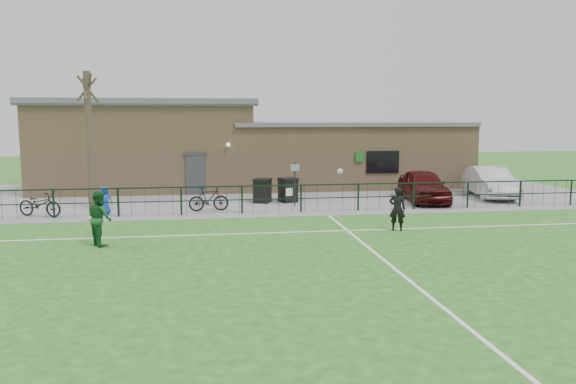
{
  "coord_description": "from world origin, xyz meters",
  "views": [
    {
      "loc": [
        -2.97,
        -15.18,
        4.07
      ],
      "look_at": [
        0.0,
        5.0,
        1.3
      ],
      "focal_mm": 35.0,
      "sensor_mm": 36.0,
      "label": 1
    }
  ],
  "objects": [
    {
      "name": "paving_strip",
      "position": [
        0.0,
        13.5,
        0.01
      ],
      "size": [
        34.0,
        13.0,
        0.02
      ],
      "primitive_type": "cube",
      "color": "slate",
      "rests_on": "ground"
    },
    {
      "name": "wheelie_bin_right",
      "position": [
        0.86,
        10.88,
        0.55
      ],
      "size": [
        0.91,
        0.97,
        1.06
      ],
      "primitive_type": "cube",
      "rotation": [
        0.0,
        0.0,
        0.31
      ],
      "color": "black",
      "rests_on": "paving_strip"
    },
    {
      "name": "wheelie_bin_left",
      "position": [
        -0.35,
        10.85,
        0.54
      ],
      "size": [
        0.93,
        0.98,
        1.05
      ],
      "primitive_type": "cube",
      "rotation": [
        0.0,
        0.0,
        -0.38
      ],
      "color": "black",
      "rests_on": "paving_strip"
    },
    {
      "name": "sign_post",
      "position": [
        0.98,
        9.53,
        1.02
      ],
      "size": [
        0.07,
        0.07,
        2.0
      ],
      "primitive_type": "cylinder",
      "rotation": [
        0.0,
        0.0,
        -0.16
      ],
      "color": "black",
      "rests_on": "paving_strip"
    },
    {
      "name": "pitch_line_perp",
      "position": [
        2.0,
        0.0,
        0.0
      ],
      "size": [
        0.1,
        16.0,
        0.01
      ],
      "primitive_type": "cube",
      "color": "white",
      "rests_on": "ground"
    },
    {
      "name": "pitch_line_mid",
      "position": [
        0.0,
        4.0,
        0.0
      ],
      "size": [
        28.0,
        0.1,
        0.01
      ],
      "primitive_type": "cube",
      "color": "white",
      "rests_on": "ground"
    },
    {
      "name": "perimeter_fence",
      "position": [
        0.0,
        8.0,
        0.6
      ],
      "size": [
        28.0,
        0.1,
        1.2
      ],
      "primitive_type": "cube",
      "color": "black",
      "rests_on": "ground"
    },
    {
      "name": "outfield_player",
      "position": [
        -6.32,
        2.93,
        0.87
      ],
      "size": [
        1.01,
        1.07,
        1.74
      ],
      "primitive_type": "imported",
      "rotation": [
        0.0,
        0.0,
        2.13
      ],
      "color": "#165022",
      "rests_on": "ground"
    },
    {
      "name": "car_silver",
      "position": [
        11.12,
        10.96,
        0.78
      ],
      "size": [
        2.37,
        4.84,
        1.53
      ],
      "primitive_type": "imported",
      "rotation": [
        0.0,
        0.0,
        -0.17
      ],
      "color": "#B4B6BD",
      "rests_on": "paving_strip"
    },
    {
      "name": "bicycle_c",
      "position": [
        -9.66,
        8.47,
        0.53
      ],
      "size": [
        2.05,
        1.39,
        1.02
      ],
      "primitive_type": "imported",
      "rotation": [
        0.0,
        0.0,
        1.17
      ],
      "color": "black",
      "rests_on": "paving_strip"
    },
    {
      "name": "clubhouse",
      "position": [
        -0.88,
        16.5,
        2.22
      ],
      "size": [
        24.25,
        5.4,
        4.96
      ],
      "color": "tan",
      "rests_on": "ground"
    },
    {
      "name": "ground",
      "position": [
        0.0,
        0.0,
        0.0
      ],
      "size": [
        90.0,
        90.0,
        0.0
      ],
      "primitive_type": "plane",
      "color": "#225C1B",
      "rests_on": "ground"
    },
    {
      "name": "goalkeeper_kick",
      "position": [
        3.71,
        3.84,
        0.82
      ],
      "size": [
        1.93,
        2.98,
        2.01
      ],
      "color": "black",
      "rests_on": "ground"
    },
    {
      "name": "ball_ground",
      "position": [
        -7.47,
        7.23,
        0.1
      ],
      "size": [
        0.2,
        0.2,
        0.2
      ],
      "primitive_type": "sphere",
      "color": "white",
      "rests_on": "ground"
    },
    {
      "name": "car_maroon",
      "position": [
        7.25,
        10.04,
        0.77
      ],
      "size": [
        2.31,
        4.61,
        1.51
      ],
      "primitive_type": "imported",
      "rotation": [
        0.0,
        0.0,
        -0.12
      ],
      "color": "#400B0C",
      "rests_on": "paving_strip"
    },
    {
      "name": "bicycle_d",
      "position": [
        -2.88,
        8.82,
        0.53
      ],
      "size": [
        1.74,
        0.62,
        1.03
      ],
      "primitive_type": "imported",
      "rotation": [
        0.0,
        0.0,
        1.65
      ],
      "color": "black",
      "rests_on": "paving_strip"
    },
    {
      "name": "pitch_line_touch",
      "position": [
        0.0,
        7.8,
        0.0
      ],
      "size": [
        28.0,
        0.1,
        0.01
      ],
      "primitive_type": "cube",
      "color": "white",
      "rests_on": "ground"
    },
    {
      "name": "spectator_child",
      "position": [
        -7.11,
        8.52,
        0.61
      ],
      "size": [
        0.65,
        0.51,
        1.19
      ],
      "primitive_type": "imported",
      "rotation": [
        0.0,
        0.0,
        0.24
      ],
      "color": "#1342B4",
      "rests_on": "paving_strip"
    },
    {
      "name": "bare_tree",
      "position": [
        -8.0,
        10.5,
        3.0
      ],
      "size": [
        0.3,
        0.3,
        6.0
      ],
      "primitive_type": "cylinder",
      "color": "#403427",
      "rests_on": "ground"
    }
  ]
}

